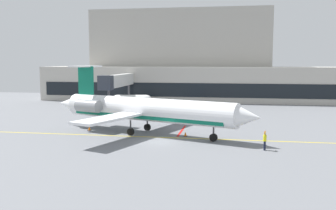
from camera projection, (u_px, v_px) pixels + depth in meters
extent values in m
cube|color=slate|center=(159.00, 142.00, 42.81)|extent=(120.00, 120.00, 0.10)
cube|color=yellow|center=(163.00, 137.00, 45.03)|extent=(108.00, 0.24, 0.01)
cube|color=red|center=(182.00, 131.00, 49.38)|extent=(0.30, 8.00, 0.01)
cube|color=#B7B2A8|center=(213.00, 84.00, 86.47)|extent=(79.75, 11.39, 7.85)
cube|color=#A8A49A|center=(180.00, 38.00, 89.42)|extent=(42.29, 7.98, 13.34)
cube|color=black|center=(212.00, 90.00, 80.97)|extent=(76.56, 0.12, 3.04)
cube|color=silver|center=(120.00, 80.00, 75.89)|extent=(1.40, 16.02, 2.40)
cube|color=#2D333D|center=(106.00, 83.00, 67.16)|extent=(2.40, 2.00, 2.64)
cylinder|color=#4C4C51|center=(129.00, 94.00, 82.64)|extent=(0.44, 0.44, 4.06)
cylinder|color=#4C4C51|center=(109.00, 100.00, 69.20)|extent=(0.44, 0.44, 4.06)
cylinder|color=white|center=(147.00, 109.00, 46.89)|extent=(23.22, 10.96, 2.88)
cube|color=#0C664C|center=(147.00, 116.00, 46.98)|extent=(20.89, 9.86, 0.52)
cone|color=white|center=(247.00, 117.00, 40.51)|extent=(3.96, 3.75, 2.83)
cone|color=white|center=(69.00, 104.00, 53.42)|extent=(4.37, 3.60, 2.45)
cube|color=white|center=(164.00, 107.00, 52.81)|extent=(6.02, 9.82, 0.28)
cube|color=white|center=(108.00, 118.00, 42.26)|extent=(6.02, 9.82, 0.28)
cylinder|color=gray|center=(110.00, 103.00, 52.59)|extent=(3.80, 2.69, 1.59)
cylinder|color=gray|center=(88.00, 106.00, 48.68)|extent=(3.80, 2.69, 1.59)
cube|color=#0C664C|center=(86.00, 80.00, 51.45)|extent=(2.52, 1.13, 3.85)
cube|color=white|center=(86.00, 66.00, 51.23)|extent=(3.50, 5.03, 0.20)
cylinder|color=#3F3F44|center=(214.00, 130.00, 42.63)|extent=(0.20, 0.20, 1.21)
cylinder|color=black|center=(213.00, 137.00, 42.72)|extent=(0.97, 0.64, 0.90)
cylinder|color=#3F3F44|center=(147.00, 121.00, 49.30)|extent=(0.20, 0.20, 1.21)
cylinder|color=black|center=(147.00, 127.00, 49.40)|extent=(0.97, 0.64, 0.90)
cylinder|color=#3F3F44|center=(131.00, 125.00, 46.08)|extent=(0.20, 0.20, 1.21)
cylinder|color=black|center=(131.00, 132.00, 46.17)|extent=(0.97, 0.64, 0.90)
cube|color=#1E4CB2|center=(111.00, 110.00, 65.16)|extent=(3.53, 3.13, 0.63)
cube|color=#1A4197|center=(116.00, 104.00, 65.45)|extent=(1.86, 1.87, 1.27)
cylinder|color=black|center=(116.00, 111.00, 66.37)|extent=(0.73, 0.64, 0.70)
cylinder|color=black|center=(119.00, 112.00, 65.02)|extent=(0.73, 0.64, 0.70)
cylinder|color=black|center=(103.00, 112.00, 65.38)|extent=(0.73, 0.64, 0.70)
cylinder|color=black|center=(106.00, 113.00, 64.02)|extent=(0.73, 0.64, 0.70)
cube|color=#1E4CB2|center=(177.00, 109.00, 66.13)|extent=(3.89, 2.43, 0.61)
cube|color=#1A4197|center=(182.00, 105.00, 66.06)|extent=(1.72, 1.85, 0.93)
cylinder|color=black|center=(184.00, 111.00, 67.08)|extent=(0.74, 0.40, 0.70)
cylinder|color=black|center=(184.00, 112.00, 65.30)|extent=(0.74, 0.40, 0.70)
cylinder|color=black|center=(169.00, 111.00, 67.03)|extent=(0.74, 0.40, 0.70)
cylinder|color=black|center=(170.00, 112.00, 65.25)|extent=(0.74, 0.40, 0.70)
cylinder|color=white|center=(132.00, 100.00, 75.10)|extent=(6.16, 2.97, 2.10)
sphere|color=white|center=(147.00, 100.00, 75.06)|extent=(2.05, 2.05, 2.05)
sphere|color=white|center=(117.00, 100.00, 75.14)|extent=(2.05, 2.05, 2.05)
cube|color=#59595B|center=(124.00, 106.00, 75.53)|extent=(0.60, 1.89, 0.35)
cube|color=#59595B|center=(141.00, 106.00, 74.95)|extent=(0.60, 1.89, 0.35)
cylinder|color=#191E33|center=(264.00, 146.00, 38.40)|extent=(0.18, 0.18, 0.93)
cylinder|color=#191E33|center=(265.00, 145.00, 38.58)|extent=(0.18, 0.18, 0.93)
cylinder|color=yellow|center=(265.00, 138.00, 38.40)|extent=(0.34, 0.34, 0.64)
sphere|color=tan|center=(265.00, 134.00, 38.35)|extent=(0.24, 0.24, 0.24)
cylinder|color=yellow|center=(264.00, 135.00, 38.17)|extent=(0.21, 0.40, 0.50)
cylinder|color=#F2590C|center=(264.00, 133.00, 38.14)|extent=(0.06, 0.06, 0.28)
cylinder|color=yellow|center=(266.00, 134.00, 38.55)|extent=(0.21, 0.40, 0.50)
cylinder|color=#F2590C|center=(266.00, 132.00, 38.53)|extent=(0.06, 0.06, 0.28)
cone|color=orange|center=(90.00, 123.00, 53.61)|extent=(0.36, 0.36, 0.55)
cube|color=black|center=(91.00, 125.00, 53.64)|extent=(0.47, 0.47, 0.04)
cone|color=orange|center=(89.00, 128.00, 49.57)|extent=(0.36, 0.36, 0.55)
cube|color=black|center=(89.00, 130.00, 49.60)|extent=(0.47, 0.47, 0.04)
cone|color=orange|center=(185.00, 134.00, 45.73)|extent=(0.36, 0.36, 0.55)
cube|color=black|center=(185.00, 136.00, 45.76)|extent=(0.47, 0.47, 0.04)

